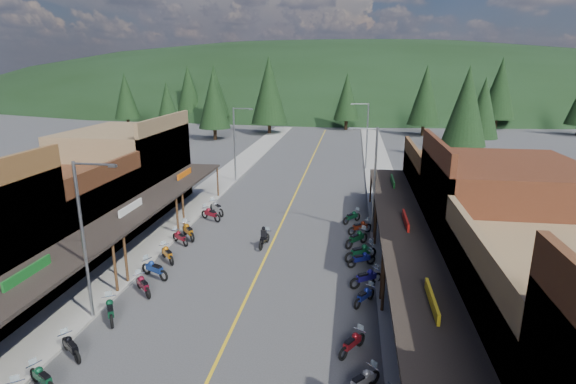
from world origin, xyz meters
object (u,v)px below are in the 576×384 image
at_px(streetlight_0, 85,235).
at_px(shop_east_3, 458,193).
at_px(bike_west_5, 110,309).
at_px(pine_11, 466,106).
at_px(pine_3, 347,97).
at_px(bike_west_4, 71,346).
at_px(pine_7, 188,89).
at_px(bike_west_7, 154,268).
at_px(bike_east_10, 357,237).
at_px(bike_east_8, 362,258).
at_px(pine_1, 215,91).
at_px(bike_west_6, 143,284).
at_px(bike_east_12, 352,216).
at_px(shop_west_2, 61,215).
at_px(streetlight_3, 366,133).
at_px(bike_west_3, 42,377).
at_px(bike_east_9, 361,251).
at_px(pine_10, 214,100).
at_px(bike_east_5, 352,342).
at_px(pedestrian_east_b, 382,200).
at_px(bike_west_11, 211,213).
at_px(shop_west_3, 128,170).
at_px(shop_east_1, 568,328).
at_px(bike_west_8, 167,253).
at_px(bike_west_9, 180,237).
at_px(bike_east_7, 366,277).
at_px(bike_east_6, 364,295).
at_px(pine_2, 269,90).
at_px(shop_east_2, 496,221).
at_px(streetlight_2, 373,176).
at_px(bike_west_12, 217,207).
at_px(bike_east_11, 360,226).
at_px(pine_0, 126,96).
at_px(pedestrian_east_a, 393,269).
at_px(rider_on_bike, 264,238).
at_px(pine_4, 426,95).

bearing_deg(streetlight_0, shop_east_3, 39.88).
bearing_deg(bike_west_5, pine_11, 27.01).
bearing_deg(pine_3, bike_west_4, -97.82).
distance_m(pine_7, bike_west_7, 81.86).
height_order(bike_west_4, bike_east_10, bike_east_10).
height_order(streetlight_0, bike_east_8, streetlight_0).
bearing_deg(pine_1, streetlight_0, -77.36).
xyz_separation_m(bike_west_6, bike_east_12, (11.33, 13.44, -0.01)).
relative_size(shop_west_2, streetlight_0, 1.36).
bearing_deg(streetlight_3, bike_west_7, -112.38).
relative_size(bike_west_3, bike_east_9, 0.81).
xyz_separation_m(pine_10, bike_east_5, (23.71, -56.99, -6.24)).
distance_m(bike_west_4, pedestrian_east_b, 27.03).
bearing_deg(bike_west_11, bike_west_4, -150.74).
xyz_separation_m(shop_west_3, streetlight_0, (6.83, -17.30, 0.94)).
bearing_deg(pine_10, bike_east_12, -59.36).
bearing_deg(pine_3, shop_east_3, -79.89).
bearing_deg(shop_east_1, pine_1, 115.86).
relative_size(bike_west_8, bike_west_9, 1.07).
height_order(pine_10, bike_east_7, pine_10).
height_order(streetlight_0, bike_west_5, streetlight_0).
relative_size(shop_west_2, pine_10, 0.94).
xyz_separation_m(bike_east_6, bike_east_8, (-0.08, 4.73, 0.02)).
bearing_deg(bike_east_9, bike_west_5, -88.23).
bearing_deg(pine_2, bike_east_9, -73.63).
height_order(shop_east_2, pine_1, pine_1).
height_order(bike_west_3, pedestrian_east_b, pedestrian_east_b).
distance_m(shop_east_3, bike_east_10, 10.00).
distance_m(streetlight_2, bike_west_11, 13.40).
distance_m(bike_west_9, bike_west_12, 6.75).
xyz_separation_m(shop_east_2, pine_1, (-37.78, 68.30, 3.72)).
relative_size(streetlight_2, bike_east_11, 3.85).
bearing_deg(bike_east_7, bike_east_10, 150.81).
xyz_separation_m(shop_east_2, pine_0, (-53.78, 60.30, 2.96)).
bearing_deg(bike_east_12, pine_10, 160.37).
bearing_deg(pedestrian_east_a, bike_east_12, -165.61).
height_order(streetlight_0, pine_0, pine_0).
bearing_deg(bike_east_6, pine_2, 137.77).
bearing_deg(streetlight_0, bike_west_3, -81.20).
distance_m(shop_east_3, pine_3, 55.70).
distance_m(shop_east_1, bike_west_9, 23.49).
bearing_deg(shop_east_1, bike_west_9, 149.53).
bearing_deg(shop_east_3, pine_3, 100.11).
bearing_deg(pine_1, pine_10, -73.30).
bearing_deg(bike_east_5, pine_7, 147.87).
height_order(pine_2, bike_west_3, pine_2).
bearing_deg(bike_east_8, streetlight_2, 143.25).
height_order(pine_10, rider_on_bike, pine_10).
relative_size(shop_west_3, pine_4, 0.87).
relative_size(pine_11, bike_east_9, 5.32).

